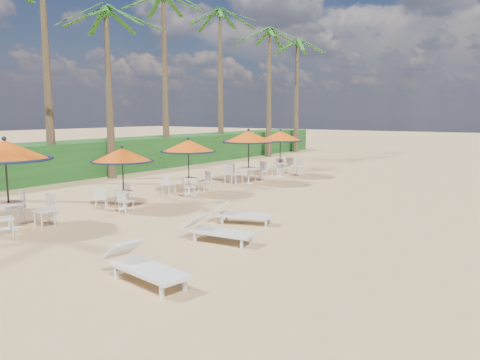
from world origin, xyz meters
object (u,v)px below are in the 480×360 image
Objects in this scene: station_3 at (248,143)px; lounger_near at (142,265)px; station_0 at (8,162)px; station_4 at (282,142)px; station_1 at (121,163)px; lounger_far at (239,213)px; station_2 at (188,153)px; lounger_mid at (216,230)px.

station_3 reaches higher than lounger_near.
station_0 is 1.07× the size of station_4.
station_1 is 0.89× the size of station_4.
lounger_far is (4.46, 0.55, -1.28)m from station_1.
station_2 is 1.06× the size of lounger_near.
station_3 is 1.30× the size of lounger_mid.
lounger_near is at bearing -38.30° from station_1.
lounger_near is 1.10× the size of lounger_mid.
lounger_near is at bearing -69.79° from station_4.
lounger_near is at bearing -7.73° from station_0.
station_2 is 1.18× the size of lounger_far.
lounger_mid is (-0.60, 3.08, -0.03)m from lounger_near.
station_1 is at bearing -90.95° from station_3.
station_2 is at bearing 129.14° from lounger_mid.
station_2 reaches higher than lounger_mid.
station_0 is at bearing -92.81° from station_3.
station_4 is (0.58, 14.23, -0.13)m from station_0.
station_2 is 1.17× the size of lounger_mid.
station_1 is 0.95× the size of station_2.
lounger_mid is (4.95, -11.99, -1.48)m from station_4.
station_3 is at bearing 86.12° from station_2.
station_1 is 7.37m from lounger_near.
station_1 is at bearing -87.76° from station_2.
lounger_mid reaches higher than lounger_far.
lounger_far is at bearing 40.84° from station_0.
station_4 reaches higher than lounger_far.
station_0 is at bearing -92.35° from station_4.
station_2 is 7.38m from lounger_mid.
station_3 is 8.30m from lounger_far.
station_1 is 10.56m from station_4.
station_0 reaches higher than lounger_mid.
station_1 reaches higher than lounger_near.
station_3 is 13.28m from lounger_near.
station_1 is 1.12× the size of lounger_far.
station_1 is 5.45m from lounger_mid.
lounger_near is at bearing -64.99° from station_3.
station_1 is at bearing 157.17° from lounger_mid.
station_0 is 6.18m from lounger_mid.
station_1 is at bearing 83.42° from station_0.
station_3 is 1.32× the size of lounger_far.
station_2 is 6.99m from station_4.
station_0 is at bearing -178.82° from lounger_near.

